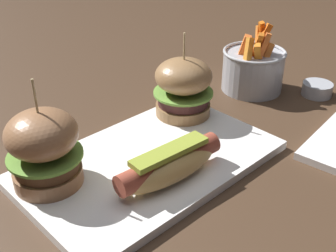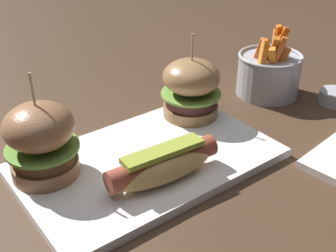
# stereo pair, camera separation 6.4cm
# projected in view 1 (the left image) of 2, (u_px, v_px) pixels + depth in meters

# --- Properties ---
(ground_plane) EXTENTS (3.00, 3.00, 0.00)m
(ground_plane) POSITION_uv_depth(u_px,v_px,m) (150.00, 166.00, 0.64)
(ground_plane) COLOR #422D1E
(platter_main) EXTENTS (0.37, 0.23, 0.01)m
(platter_main) POSITION_uv_depth(u_px,v_px,m) (150.00, 162.00, 0.64)
(platter_main) COLOR white
(platter_main) RESTS_ON ground
(hot_dog) EXTENTS (0.17, 0.06, 0.05)m
(hot_dog) POSITION_uv_depth(u_px,v_px,m) (170.00, 165.00, 0.58)
(hot_dog) COLOR tan
(hot_dog) RESTS_ON platter_main
(slider_left) EXTENTS (0.10, 0.10, 0.15)m
(slider_left) POSITION_uv_depth(u_px,v_px,m) (44.00, 148.00, 0.56)
(slider_left) COLOR #936542
(slider_left) RESTS_ON platter_main
(slider_right) EXTENTS (0.10, 0.10, 0.15)m
(slider_right) POSITION_uv_depth(u_px,v_px,m) (183.00, 87.00, 0.73)
(slider_right) COLOR olive
(slider_right) RESTS_ON platter_main
(fries_bucket) EXTENTS (0.12, 0.12, 0.14)m
(fries_bucket) POSITION_uv_depth(u_px,v_px,m) (253.00, 69.00, 0.85)
(fries_bucket) COLOR #A8AAB2
(fries_bucket) RESTS_ON ground
(sauce_ramekin) EXTENTS (0.06, 0.06, 0.03)m
(sauce_ramekin) POSITION_uv_depth(u_px,v_px,m) (317.00, 89.00, 0.84)
(sauce_ramekin) COLOR #A8AAB2
(sauce_ramekin) RESTS_ON ground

